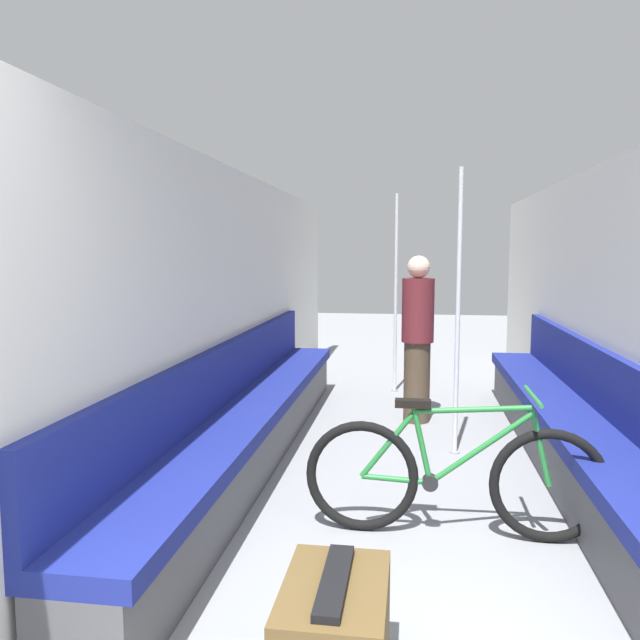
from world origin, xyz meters
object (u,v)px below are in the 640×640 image
Objects in this scene: bench_seat_row_right at (576,436)px; grab_pole_far at (396,296)px; bench_seat_row_left at (250,422)px; passenger_standing at (417,337)px; grab_pole_near at (458,317)px; bicycle at (453,477)px.

grab_pole_far is at bearing 117.42° from bench_seat_row_right.
grab_pole_far is (-1.35, 2.61, 0.79)m from bench_seat_row_right.
bench_seat_row_right is at bearing 0.00° from bench_seat_row_left.
bench_seat_row_right is 3.31× the size of passenger_standing.
grab_pole_near is 2.24m from grab_pole_far.
grab_pole_far is 1.43× the size of passenger_standing.
grab_pole_far is at bearing 44.41° from passenger_standing.
grab_pole_near is at bearing 151.80° from bench_seat_row_right.
bench_seat_row_left is at bearing 180.00° from bench_seat_row_right.
bicycle is at bearing -130.85° from bench_seat_row_right.
bench_seat_row_right is 2.31× the size of grab_pole_far.
bench_seat_row_left is 2.31× the size of grab_pole_near.
passenger_standing is (-0.30, 0.90, -0.29)m from grab_pole_near.
grab_pole_near is (0.11, 1.50, 0.75)m from bicycle.
bicycle is 0.75× the size of grab_pole_near.
bench_seat_row_left is 1.81m from bicycle.
passenger_standing is (-0.19, 2.40, 0.46)m from bicycle.
bench_seat_row_left and bench_seat_row_right have the same top height.
grab_pole_near is (1.57, 0.43, 0.79)m from bench_seat_row_left.
bicycle is at bearing -141.86° from passenger_standing.
bench_seat_row_right is 1.41m from bicycle.
bicycle is 0.75× the size of grab_pole_far.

